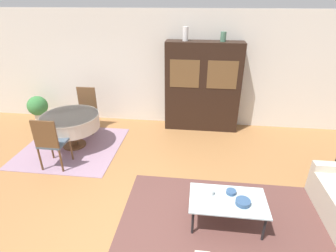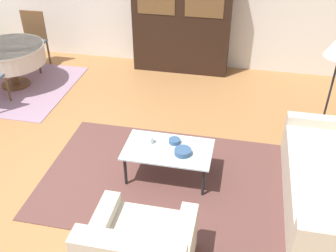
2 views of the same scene
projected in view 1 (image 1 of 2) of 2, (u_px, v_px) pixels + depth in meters
The scene contains 15 objects.
ground_plane at pixel (142, 231), 3.63m from camera, with size 14.00×14.00×0.00m, color #9E6B3D.
wall_back at pixel (171, 70), 6.27m from camera, with size 10.00×0.06×2.70m.
area_rug at pixel (226, 226), 3.70m from camera, with size 3.05×2.00×0.01m.
dining_rug at pixel (72, 147), 5.65m from camera, with size 2.01×1.95×0.01m.
coffee_table at pixel (228, 202), 3.60m from camera, with size 1.05×0.62×0.41m.
display_cabinet at pixel (202, 87), 6.09m from camera, with size 1.71×0.44×2.06m.
dining_table at pixel (71, 122), 5.45m from camera, with size 1.18×1.18×0.72m.
dining_chair_near at pixel (50, 141), 4.73m from camera, with size 0.44×0.44×1.02m.
dining_chair_far at pixel (86, 107), 6.17m from camera, with size 0.44×0.44×1.02m.
cup at pixel (211, 192), 3.65m from camera, with size 0.07×0.07×0.09m.
bowl at pixel (243, 202), 3.49m from camera, with size 0.20×0.20×0.06m.
bowl_small at pixel (231, 192), 3.68m from camera, with size 0.14×0.14×0.05m.
vase_tall at pixel (185, 34), 5.61m from camera, with size 0.12×0.12×0.29m.
vase_short at pixel (223, 37), 5.55m from camera, with size 0.12×0.12×0.20m.
potted_plant at pixel (38, 107), 6.57m from camera, with size 0.49×0.49×0.71m.
Camera 1 is at (0.68, -2.55, 2.91)m, focal length 28.00 mm.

